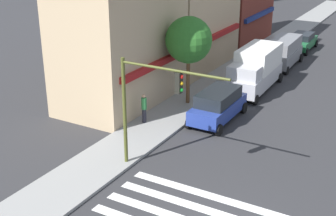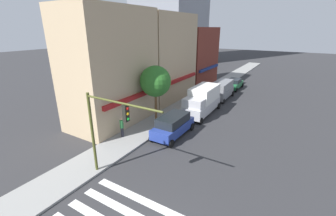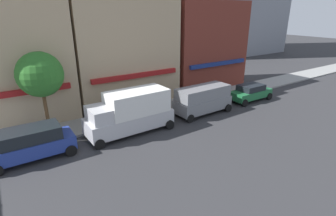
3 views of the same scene
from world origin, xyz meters
name	(u,v)px [view 1 (image 1 of 3)]	position (x,y,z in m)	size (l,w,h in m)	color
sidewalk_left	(66,187)	(0.00, 7.50, 0.07)	(120.00, 3.00, 0.15)	gray
storefront_row	(186,4)	(19.29, 11.49, 5.22)	(28.00, 5.30, 11.02)	tan
traffic_signal	(148,97)	(3.29, 5.03, 3.86)	(0.32, 5.43, 5.52)	#474C1E
suv_blue	(218,105)	(10.58, 4.70, 1.03)	(4.71, 2.12, 1.94)	navy
box_truck_silver	(256,68)	(17.02, 4.70, 1.59)	(6.24, 2.42, 3.04)	#B7B7BC
van_grey	(283,51)	(23.72, 4.70, 1.29)	(5.05, 2.22, 2.34)	slate
sedan_green	(302,41)	(29.82, 4.70, 0.84)	(4.40, 2.02, 1.59)	#1E6638
pedestrian_red_jacket	(253,53)	(22.65, 6.90, 1.07)	(0.32, 0.32, 1.77)	#23232D
pedestrian_green_top	(144,108)	(7.84, 8.23, 1.07)	(0.32, 0.32, 1.77)	#23232D
street_tree	(189,40)	(12.02, 7.50, 4.35)	(2.97, 2.97, 5.71)	brown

